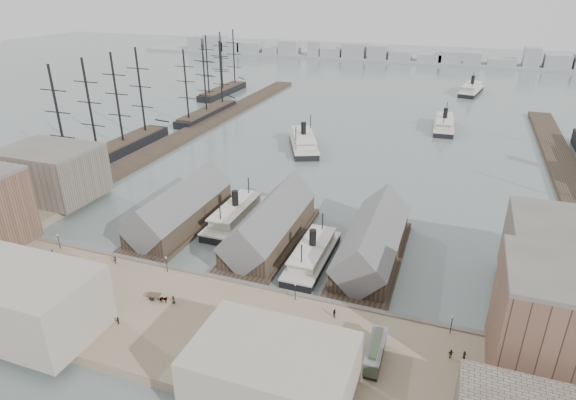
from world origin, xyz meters
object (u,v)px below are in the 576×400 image
at_px(horse_cart_left, 45,265).
at_px(horse_cart_center, 161,298).
at_px(ferry_docked_west, 236,214).
at_px(tram, 375,353).
at_px(horse_cart_right, 305,340).

distance_m(horse_cart_left, horse_cart_center, 31.56).
bearing_deg(ferry_docked_west, horse_cart_left, -126.47).
xyz_separation_m(ferry_docked_west, tram, (46.33, -42.43, 1.54)).
bearing_deg(horse_cart_right, ferry_docked_west, 51.12).
bearing_deg(horse_cart_left, horse_cart_right, -52.04).
bearing_deg(ferry_docked_west, horse_cart_center, -86.03).
distance_m(ferry_docked_west, horse_cart_left, 48.26).
bearing_deg(ferry_docked_west, horse_cart_right, -51.31).
bearing_deg(horse_cart_left, horse_cart_center, -52.23).
bearing_deg(horse_cart_center, horse_cart_left, 76.64).
xyz_separation_m(ferry_docked_west, horse_cart_right, (33.85, -42.27, 0.51)).
bearing_deg(horse_cart_center, ferry_docked_west, -6.04).
relative_size(horse_cart_left, horse_cart_center, 0.89).
relative_size(horse_cart_center, horse_cart_right, 1.03).
xyz_separation_m(ferry_docked_west, horse_cart_left, (-28.68, -38.81, 0.52)).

